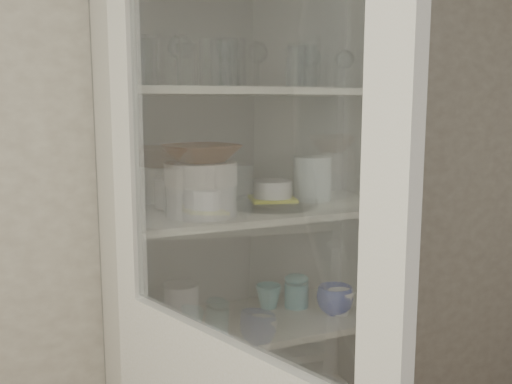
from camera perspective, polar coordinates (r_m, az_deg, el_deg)
name	(u,v)px	position (r m, az deg, el deg)	size (l,w,h in m)	color
wall_back	(181,190)	(2.10, -7.51, 0.23)	(3.60, 0.02, 2.60)	#A09688
pantry_cabinet	(249,290)	(2.10, -0.70, -9.81)	(1.00, 0.45, 2.10)	beige
tumbler_0	(187,65)	(1.73, -6.91, 12.45)	(0.06, 0.06, 0.12)	silver
tumbler_1	(148,63)	(1.65, -10.75, 12.59)	(0.06, 0.06, 0.13)	silver
tumbler_2	(221,64)	(1.72, -3.51, 12.62)	(0.07, 0.07, 0.13)	silver
tumbler_3	(307,67)	(1.89, 5.11, 12.34)	(0.07, 0.07, 0.13)	silver
tumbler_4	(296,67)	(1.84, 4.03, 12.32)	(0.06, 0.06, 0.13)	silver
tumbler_5	(374,70)	(2.03, 11.75, 11.87)	(0.06, 0.06, 0.13)	silver
tumbler_6	(384,67)	(2.01, 12.71, 12.09)	(0.07, 0.07, 0.14)	silver
tumbler_7	(137,61)	(1.78, -11.84, 12.69)	(0.08, 0.08, 0.15)	silver
tumbler_8	(211,64)	(1.86, -4.54, 12.68)	(0.08, 0.08, 0.15)	silver
tumbler_9	(228,63)	(1.87, -2.81, 12.74)	(0.08, 0.08, 0.16)	silver
goblet_0	(127,61)	(1.89, -12.78, 12.68)	(0.08, 0.08, 0.17)	silver
goblet_1	(181,59)	(1.92, -7.52, 13.07)	(0.08, 0.08, 0.19)	silver
goblet_2	(310,66)	(2.14, 5.45, 12.41)	(0.08, 0.08, 0.17)	silver
goblet_3	(344,68)	(2.22, 8.82, 12.13)	(0.07, 0.07, 0.16)	silver
plate_stack_front	(201,200)	(1.81, -5.49, -0.80)	(0.22, 0.22, 0.10)	silver
plate_stack_back	(185,192)	(1.98, -7.13, -0.01)	(0.21, 0.21, 0.10)	silver
cream_bowl	(201,174)	(1.80, -5.53, 1.85)	(0.23, 0.23, 0.07)	silver
terracotta_bowl	(201,153)	(1.79, -5.56, 3.87)	(0.23, 0.23, 0.06)	#4F260F
glass_platter	(273,203)	(1.98, 1.66, -1.09)	(0.32, 0.32, 0.02)	silver
yellow_trivet	(273,199)	(1.98, 1.67, -0.68)	(0.15, 0.15, 0.01)	yellow
white_ramekin	(273,189)	(1.97, 1.67, 0.31)	(0.13, 0.13, 0.06)	silver
grey_bowl_stack	(312,178)	(2.09, 5.65, 1.35)	(0.14, 0.14, 0.16)	silver
mug_blue	(335,300)	(2.10, 7.91, -10.66)	(0.13, 0.13, 0.10)	#21399A
mug_teal	(269,296)	(2.15, 1.29, -10.39)	(0.09, 0.09, 0.09)	teal
mug_white	(340,303)	(2.10, 8.45, -10.90)	(0.10, 0.10, 0.09)	silver
teal_jar	(297,293)	(2.16, 4.07, -10.00)	(0.09, 0.09, 0.11)	teal
measuring_cups	(167,334)	(1.90, -8.94, -13.88)	(0.11, 0.11, 0.04)	silver
white_canister	(181,304)	(2.00, -7.47, -11.09)	(0.12, 0.12, 0.14)	silver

